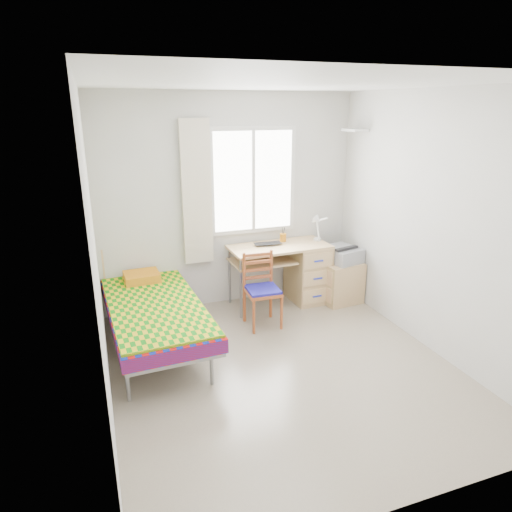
{
  "coord_description": "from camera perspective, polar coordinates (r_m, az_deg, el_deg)",
  "views": [
    {
      "loc": [
        -1.56,
        -3.56,
        2.43
      ],
      "look_at": [
        -0.08,
        0.55,
        0.99
      ],
      "focal_mm": 32.0,
      "sensor_mm": 36.0,
      "label": 1
    }
  ],
  "objects": [
    {
      "name": "desk",
      "position": [
        5.91,
        5.86,
        -1.69
      ],
      "size": [
        1.26,
        0.61,
        0.78
      ],
      "rotation": [
        0.0,
        0.0,
        0.03
      ],
      "color": "tan",
      "rests_on": "floor"
    },
    {
      "name": "window",
      "position": [
        5.67,
        -0.37,
        9.34
      ],
      "size": [
        1.1,
        0.04,
        1.3
      ],
      "color": "white",
      "rests_on": "wall_back"
    },
    {
      "name": "wall_right",
      "position": [
        4.89,
        21.29,
        3.65
      ],
      "size": [
        0.0,
        3.5,
        3.5
      ],
      "primitive_type": "plane",
      "rotation": [
        1.57,
        0.0,
        -1.57
      ],
      "color": "silver",
      "rests_on": "ground"
    },
    {
      "name": "pen_cup",
      "position": [
        5.84,
        3.39,
        2.33
      ],
      "size": [
        0.09,
        0.09,
        0.1
      ],
      "primitive_type": "cylinder",
      "rotation": [
        0.0,
        0.0,
        -0.11
      ],
      "color": "orange",
      "rests_on": "desk"
    },
    {
      "name": "wall_back",
      "position": [
        5.64,
        -3.33,
        6.7
      ],
      "size": [
        3.2,
        0.0,
        3.2
      ],
      "primitive_type": "plane",
      "rotation": [
        1.57,
        0.0,
        0.0
      ],
      "color": "silver",
      "rests_on": "ground"
    },
    {
      "name": "task_lamp",
      "position": [
        5.74,
        7.76,
        3.87
      ],
      "size": [
        0.22,
        0.31,
        0.38
      ],
      "rotation": [
        0.0,
        0.0,
        0.07
      ],
      "color": "white",
      "rests_on": "desk"
    },
    {
      "name": "wall_left",
      "position": [
        3.73,
        -19.41,
        -0.44
      ],
      "size": [
        0.0,
        3.5,
        3.5
      ],
      "primitive_type": "plane",
      "rotation": [
        1.57,
        0.0,
        1.57
      ],
      "color": "silver",
      "rests_on": "ground"
    },
    {
      "name": "printer",
      "position": [
        5.93,
        10.7,
        0.25
      ],
      "size": [
        0.47,
        0.51,
        0.19
      ],
      "rotation": [
        0.0,
        0.0,
        0.22
      ],
      "color": "gray",
      "rests_on": "cabinet"
    },
    {
      "name": "book",
      "position": [
        5.64,
        1.28,
        -0.77
      ],
      "size": [
        0.27,
        0.31,
        0.02
      ],
      "primitive_type": "imported",
      "rotation": [
        0.0,
        0.0,
        0.39
      ],
      "color": "gray",
      "rests_on": "desk"
    },
    {
      "name": "cabinet",
      "position": [
        6.0,
        10.41,
        -3.18
      ],
      "size": [
        0.53,
        0.48,
        0.53
      ],
      "rotation": [
        0.0,
        0.0,
        0.1
      ],
      "color": "tan",
      "rests_on": "floor"
    },
    {
      "name": "laptop",
      "position": [
        5.63,
        1.63,
        1.37
      ],
      "size": [
        0.36,
        0.24,
        0.03
      ],
      "primitive_type": "imported",
      "rotation": [
        0.0,
        0.0,
        -0.07
      ],
      "color": "black",
      "rests_on": "desk"
    },
    {
      "name": "ceiling",
      "position": [
        3.89,
        4.19,
        20.73
      ],
      "size": [
        3.5,
        3.5,
        0.0
      ],
      "primitive_type": "plane",
      "rotation": [
        3.14,
        0.0,
        0.0
      ],
      "color": "white",
      "rests_on": "wall_back"
    },
    {
      "name": "chair",
      "position": [
        5.22,
        0.74,
        -3.62
      ],
      "size": [
        0.39,
        0.39,
        0.86
      ],
      "rotation": [
        0.0,
        0.0,
        -0.05
      ],
      "color": "#A64D20",
      "rests_on": "floor"
    },
    {
      "name": "floating_shelf",
      "position": [
        5.83,
        12.26,
        15.12
      ],
      "size": [
        0.2,
        0.32,
        0.03
      ],
      "primitive_type": "cube",
      "color": "white",
      "rests_on": "wall_right"
    },
    {
      "name": "floor",
      "position": [
        4.58,
        3.43,
        -13.8
      ],
      "size": [
        3.5,
        3.5,
        0.0
      ],
      "primitive_type": "plane",
      "color": "#BCAD93",
      "rests_on": "ground"
    },
    {
      "name": "bed",
      "position": [
        4.93,
        -12.63,
        -6.31
      ],
      "size": [
        1.02,
        2.02,
        0.85
      ],
      "rotation": [
        0.0,
        0.0,
        0.05
      ],
      "color": "gray",
      "rests_on": "floor"
    },
    {
      "name": "curtain",
      "position": [
        5.45,
        -7.43,
        7.76
      ],
      "size": [
        0.35,
        0.05,
        1.7
      ],
      "primitive_type": "cube",
      "color": "#F9E9CE",
      "rests_on": "wall_back"
    }
  ]
}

